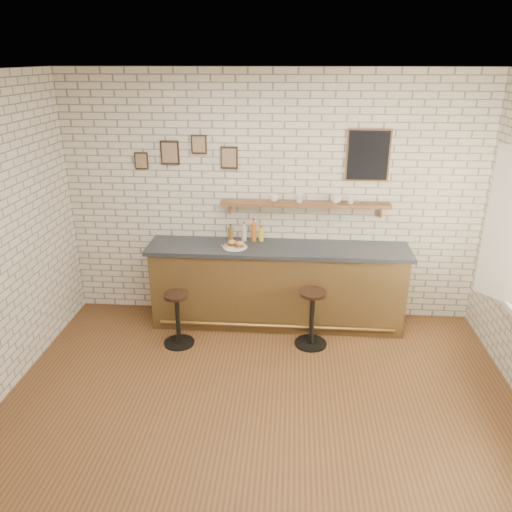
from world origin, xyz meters
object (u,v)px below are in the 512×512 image
object	(u,v)px
bitters_bottle_brown	(231,234)
bar_stool_right	(312,316)
shelf_cup_c	(336,199)
shelf_cup_d	(351,200)
sandwich_plate	(235,247)
ciabatta_sandwich	(236,244)
bar_stool_left	(178,317)
shelf_cup_a	(274,198)
bitters_bottle_white	(244,233)
bitters_bottle_amber	(254,232)
bar_counter	(277,285)
condiment_bottle_yellow	(261,235)
shelf_cup_b	(300,198)

from	to	relation	value
bitters_bottle_brown	bar_stool_right	size ratio (longest dim) A/B	0.31
shelf_cup_c	shelf_cup_d	xyz separation A→B (m)	(0.17, 0.00, -0.01)
sandwich_plate	shelf_cup_c	bearing A→B (deg)	12.72
ciabatta_sandwich	bar_stool_left	distance (m)	1.08
bar_stool_right	shelf_cup_c	xyz separation A→B (m)	(0.25, 0.69, 1.19)
bar_stool_right	shelf_cup_a	bearing A→B (deg)	124.33
bitters_bottle_white	bitters_bottle_amber	distance (m)	0.12
sandwich_plate	shelf_cup_a	distance (m)	0.74
ciabatta_sandwich	shelf_cup_c	bearing A→B (deg)	12.82
bar_counter	sandwich_plate	world-z (taller)	sandwich_plate
bar_counter	sandwich_plate	distance (m)	0.72
bar_stool_right	shelf_cup_c	bearing A→B (deg)	70.19
bar_counter	bitters_bottle_amber	bearing A→B (deg)	148.53
sandwich_plate	bitters_bottle_brown	bearing A→B (deg)	108.58
sandwich_plate	bitters_bottle_brown	world-z (taller)	bitters_bottle_brown
condiment_bottle_yellow	shelf_cup_b	distance (m)	0.65
bar_counter	sandwich_plate	xyz separation A→B (m)	(-0.50, -0.06, 0.51)
bar_stool_right	shelf_cup_a	world-z (taller)	shelf_cup_a
shelf_cup_b	bitters_bottle_brown	bearing A→B (deg)	139.63
shelf_cup_a	bar_stool_left	bearing A→B (deg)	-141.08
ciabatta_sandwich	shelf_cup_a	distance (m)	0.70
bar_counter	bitters_bottle_brown	world-z (taller)	bitters_bottle_brown
sandwich_plate	shelf_cup_c	distance (m)	1.31
bitters_bottle_brown	bitters_bottle_amber	xyz separation A→B (m)	(0.28, 0.00, 0.03)
condiment_bottle_yellow	bar_stool_left	distance (m)	1.40
sandwich_plate	bitters_bottle_amber	distance (m)	0.34
shelf_cup_c	bar_stool_right	bearing A→B (deg)	-171.19
bitters_bottle_amber	shelf_cup_a	world-z (taller)	shelf_cup_a
bar_stool_right	condiment_bottle_yellow	bearing A→B (deg)	132.70
bar_stool_left	shelf_cup_d	bearing A→B (deg)	22.14
shelf_cup_b	sandwich_plate	bearing A→B (deg)	158.16
bar_counter	shelf_cup_c	bearing A→B (deg)	16.87
bar_counter	shelf_cup_b	xyz separation A→B (m)	(0.24, 0.20, 1.05)
bitters_bottle_amber	shelf_cup_c	size ratio (longest dim) A/B	2.07
bar_counter	shelf_cup_d	distance (m)	1.35
shelf_cup_b	bar_stool_left	bearing A→B (deg)	169.00
sandwich_plate	bitters_bottle_brown	xyz separation A→B (m)	(-0.08, 0.25, 0.08)
sandwich_plate	bar_stool_left	distance (m)	1.05
bitters_bottle_amber	shelf_cup_d	distance (m)	1.21
bitters_bottle_brown	shelf_cup_d	xyz separation A→B (m)	(1.42, 0.01, 0.45)
sandwich_plate	bitters_bottle_brown	distance (m)	0.27
bar_counter	shelf_cup_d	xyz separation A→B (m)	(0.83, 0.20, 1.04)
bar_stool_left	shelf_cup_c	distance (m)	2.29
bitters_bottle_white	bar_stool_left	xyz separation A→B (m)	(-0.69, -0.78, -0.76)
bar_stool_right	bitters_bottle_brown	bearing A→B (deg)	145.82
shelf_cup_d	shelf_cup_b	bearing A→B (deg)	179.05
bitters_bottle_brown	shelf_cup_c	bearing A→B (deg)	0.67
sandwich_plate	shelf_cup_a	world-z (taller)	shelf_cup_a
bitters_bottle_brown	shelf_cup_d	bearing A→B (deg)	0.59
ciabatta_sandwich	shelf_cup_a	world-z (taller)	shelf_cup_a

